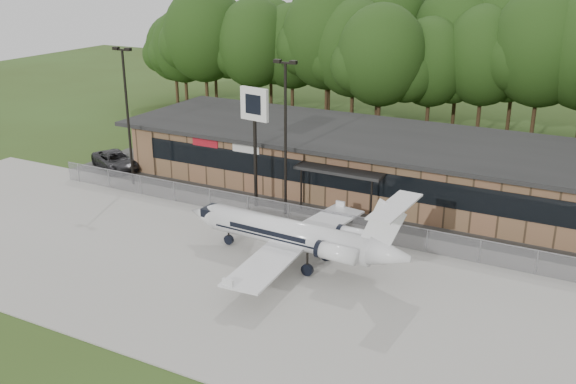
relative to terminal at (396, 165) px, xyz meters
The scene contains 11 objects.
ground 24.04m from the terminal, 89.99° to the right, with size 160.00×160.00×0.00m, color #324318.
apron 16.08m from the terminal, 89.99° to the right, with size 64.00×18.00×0.08m, color #9E9B93.
parking_lot 4.93m from the terminal, 89.96° to the right, with size 50.00×9.00×0.06m, color #383835.
terminal is the anchor object (origin of this frame).
fence 9.05m from the terminal, 89.98° to the right, with size 46.00×0.04×1.52m.
treeline 18.83m from the terminal, 89.99° to the left, with size 72.00×12.00×15.00m, color #1F3711, non-canonical shape.
light_pole_left 19.84m from the terminal, 157.54° to the right, with size 1.55×0.30×10.23m.
light_pole_mid 9.73m from the terminal, 123.89° to the right, with size 1.55×0.30×10.23m.
business_jet 13.67m from the terminal, 94.22° to the right, with size 14.00×12.46×4.72m.
suv 22.48m from the terminal, 166.88° to the right, with size 2.42×5.24×1.46m, color #2E2E30.
pole_sign 11.12m from the terminal, 136.17° to the right, with size 2.18×0.58×8.26m.
Camera 1 is at (13.61, -18.49, 15.99)m, focal length 40.00 mm.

